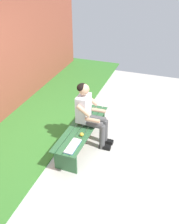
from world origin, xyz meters
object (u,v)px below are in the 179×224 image
Objects in this scene: book_open at (73,146)px; bench_near at (82,131)px; apple at (82,134)px; person_seated at (90,113)px.

bench_near is at bearing -172.06° from book_open.
bench_near is 0.32m from apple.
apple reaches higher than bench_near.
bench_near is 23.70× the size of apple.
bench_near is 4.10× the size of book_open.
book_open is at bearing 6.47° from bench_near.
person_seated is 0.78m from book_open.
apple is at bearing 20.71° from bench_near.
bench_near is 0.39m from person_seated.
apple is (0.27, 0.10, 0.14)m from bench_near.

